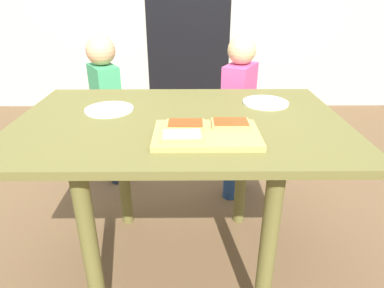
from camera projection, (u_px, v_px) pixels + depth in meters
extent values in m
plane|color=brown|center=(182.00, 261.00, 1.69)|extent=(16.00, 16.00, 0.00)
cube|color=black|center=(188.00, 16.00, 3.51)|extent=(0.90, 0.02, 2.00)
cube|color=brown|center=(180.00, 122.00, 1.37)|extent=(1.34, 0.88, 0.03)
cylinder|color=brown|center=(91.00, 251.00, 1.23)|extent=(0.06, 0.06, 0.74)
cylinder|color=brown|center=(267.00, 250.00, 1.24)|extent=(0.06, 0.06, 0.74)
cylinder|color=brown|center=(123.00, 166.00, 1.83)|extent=(0.06, 0.06, 0.74)
cylinder|color=brown|center=(242.00, 165.00, 1.83)|extent=(0.06, 0.06, 0.74)
cube|color=tan|center=(206.00, 135.00, 1.18)|extent=(0.38, 0.25, 0.02)
cube|color=#D6B45C|center=(182.00, 136.00, 1.13)|extent=(0.14, 0.10, 0.01)
cube|color=beige|center=(182.00, 134.00, 1.13)|extent=(0.13, 0.09, 0.00)
cube|color=#D6B45C|center=(231.00, 124.00, 1.23)|extent=(0.14, 0.09, 0.01)
cube|color=#A94317|center=(231.00, 122.00, 1.23)|extent=(0.13, 0.09, 0.00)
cube|color=#D6B45C|center=(185.00, 125.00, 1.22)|extent=(0.14, 0.10, 0.01)
cube|color=#A94317|center=(185.00, 123.00, 1.22)|extent=(0.13, 0.09, 0.00)
cylinder|color=white|center=(109.00, 109.00, 1.45)|extent=(0.21, 0.21, 0.01)
cylinder|color=white|center=(265.00, 103.00, 1.54)|extent=(0.21, 0.21, 0.01)
cylinder|color=#222C39|center=(108.00, 143.00, 2.39)|extent=(0.09, 0.09, 0.50)
cylinder|color=#222C39|center=(115.00, 150.00, 2.28)|extent=(0.09, 0.09, 0.50)
cube|color=#3FA566|center=(105.00, 90.00, 2.17)|extent=(0.24, 0.28, 0.32)
sphere|color=#E7A977|center=(101.00, 50.00, 2.06)|extent=(0.18, 0.18, 0.18)
cylinder|color=navy|center=(239.00, 156.00, 2.23)|extent=(0.09, 0.09, 0.48)
cylinder|color=navy|center=(231.00, 165.00, 2.11)|extent=(0.09, 0.09, 0.48)
cube|color=#E54C8C|center=(239.00, 97.00, 1.99)|extent=(0.24, 0.28, 0.38)
sphere|color=#DFB980|center=(242.00, 50.00, 1.87)|extent=(0.16, 0.16, 0.16)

